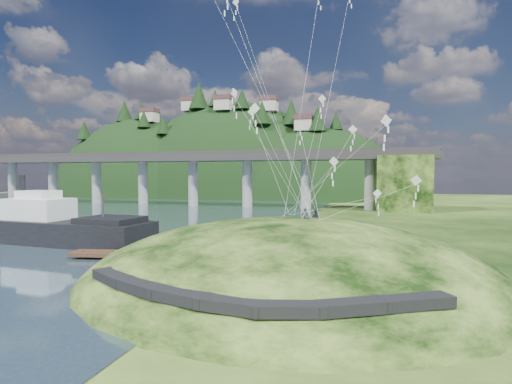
# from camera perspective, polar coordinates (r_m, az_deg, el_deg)

# --- Properties ---
(ground) EXTENTS (320.00, 320.00, 0.00)m
(ground) POSITION_cam_1_polar(r_m,az_deg,el_deg) (34.41, -9.38, -12.08)
(ground) COLOR black
(ground) RESTS_ON ground
(grass_hill) EXTENTS (36.00, 32.00, 13.00)m
(grass_hill) POSITION_cam_1_polar(r_m,az_deg,el_deg) (34.26, 4.78, -14.73)
(grass_hill) COLOR black
(grass_hill) RESTS_ON ground
(footpath) EXTENTS (22.29, 5.84, 0.83)m
(footpath) POSITION_cam_1_polar(r_m,az_deg,el_deg) (22.45, -2.52, -14.51)
(footpath) COLOR black
(footpath) RESTS_ON ground
(bridge) EXTENTS (160.00, 11.00, 15.00)m
(bridge) POSITION_cam_1_polar(r_m,az_deg,el_deg) (108.13, -6.31, 3.08)
(bridge) COLOR #2D2B2B
(bridge) RESTS_ON ground
(far_ridge) EXTENTS (153.00, 70.00, 94.50)m
(far_ridge) POSITION_cam_1_polar(r_m,az_deg,el_deg) (163.68, -4.97, -3.11)
(far_ridge) COLOR black
(far_ridge) RESTS_ON ground
(work_barge) EXTENTS (24.92, 8.15, 8.60)m
(work_barge) POSITION_cam_1_polar(r_m,az_deg,el_deg) (56.35, -26.55, -4.36)
(work_barge) COLOR black
(work_barge) RESTS_ON ground
(wooden_dock) EXTENTS (15.34, 5.27, 1.08)m
(wooden_dock) POSITION_cam_1_polar(r_m,az_deg,el_deg) (42.89, -15.66, -8.56)
(wooden_dock) COLOR #3D2519
(wooden_dock) RESTS_ON ground
(kite_flyers) EXTENTS (1.44, 2.40, 1.84)m
(kite_flyers) POSITION_cam_1_polar(r_m,az_deg,el_deg) (34.73, 8.02, -2.31)
(kite_flyers) COLOR #252731
(kite_flyers) RESTS_ON ground
(kite_swarm) EXTENTS (16.45, 14.61, 21.42)m
(kite_swarm) POSITION_cam_1_polar(r_m,az_deg,el_deg) (34.84, 6.56, 13.91)
(kite_swarm) COLOR white
(kite_swarm) RESTS_ON ground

